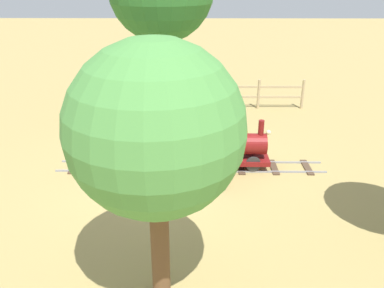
% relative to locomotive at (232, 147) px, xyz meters
% --- Properties ---
extents(ground_plane, '(60.00, 60.00, 0.00)m').
position_rel_locomotive_xyz_m(ground_plane, '(0.00, -1.28, -0.49)').
color(ground_plane, '#A38C51').
extents(track, '(0.69, 5.70, 0.04)m').
position_rel_locomotive_xyz_m(track, '(0.00, -0.87, -0.47)').
color(track, gray).
rests_on(track, ground_plane).
extents(locomotive, '(0.65, 1.44, 1.04)m').
position_rel_locomotive_xyz_m(locomotive, '(0.00, 0.00, 0.00)').
color(locomotive, maroon).
rests_on(locomotive, ground_plane).
extents(passenger_car, '(0.75, 2.00, 0.97)m').
position_rel_locomotive_xyz_m(passenger_car, '(0.00, -1.77, -0.06)').
color(passenger_car, '#3F3F3F').
rests_on(passenger_car, ground_plane).
extents(conductor_person, '(0.30, 0.30, 1.62)m').
position_rel_locomotive_xyz_m(conductor_person, '(0.86, -0.33, 0.47)').
color(conductor_person, '#282D47').
rests_on(conductor_person, ground_plane).
extents(park_bench, '(1.36, 0.69, 0.82)m').
position_rel_locomotive_xyz_m(park_bench, '(-2.27, -0.82, -0.07)').
color(park_bench, '#2D6B33').
rests_on(park_bench, ground_plane).
extents(oak_tree_distant, '(1.99, 1.99, 3.29)m').
position_rel_locomotive_xyz_m(oak_tree_distant, '(3.60, -1.20, 1.80)').
color(oak_tree_distant, brown).
rests_on(oak_tree_distant, ground_plane).
extents(fence_section, '(0.08, 6.78, 0.90)m').
position_rel_locomotive_xyz_m(fence_section, '(-4.04, -0.87, -0.00)').
color(fence_section, tan).
rests_on(fence_section, ground_plane).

